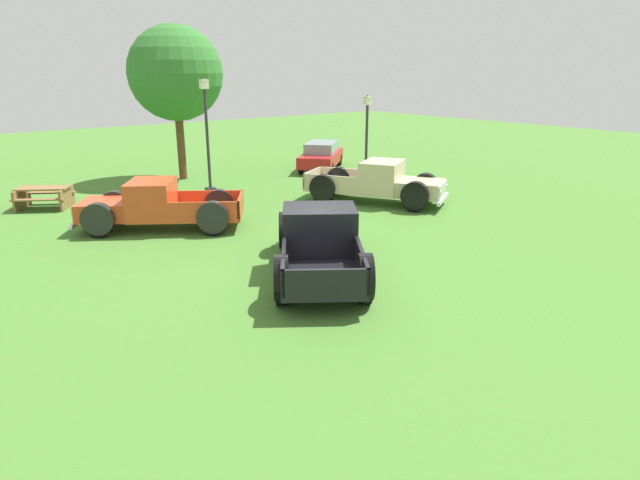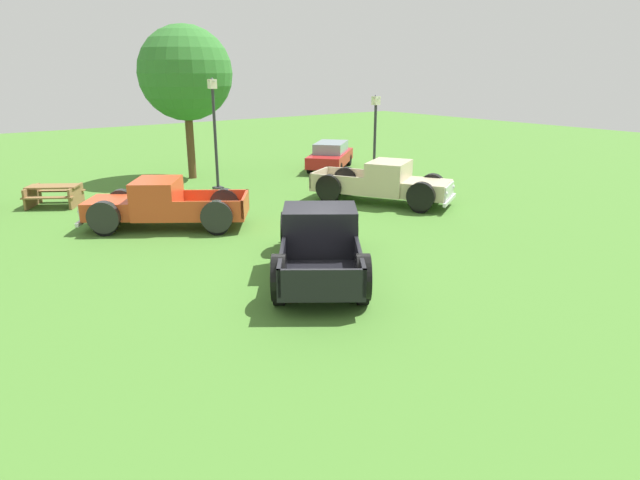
{
  "view_description": "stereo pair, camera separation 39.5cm",
  "coord_description": "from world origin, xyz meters",
  "px_view_note": "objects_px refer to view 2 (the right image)",
  "views": [
    {
      "loc": [
        -7.96,
        -10.15,
        4.89
      ],
      "look_at": [
        -0.09,
        -0.28,
        0.9
      ],
      "focal_mm": 30.32,
      "sensor_mm": 36.0,
      "label": 1
    },
    {
      "loc": [
        -7.65,
        -10.39,
        4.89
      ],
      "look_at": [
        -0.09,
        -0.28,
        0.9
      ],
      "focal_mm": 30.32,
      "sensor_mm": 36.0,
      "label": 2
    }
  ],
  "objects_px": {
    "lamp_post_far": "(215,134)",
    "picnic_table": "(54,193)",
    "pickup_truck_foreground": "(320,240)",
    "pickup_truck_behind_right": "(390,184)",
    "pickup_truck_behind_left": "(156,205)",
    "lamp_post_near": "(375,138)",
    "oak_tree_east": "(185,74)",
    "sedan_distant_a": "(330,155)"
  },
  "relations": [
    {
      "from": "sedan_distant_a",
      "to": "picnic_table",
      "type": "relative_size",
      "value": 1.81
    },
    {
      "from": "lamp_post_near",
      "to": "oak_tree_east",
      "type": "bearing_deg",
      "value": 134.76
    },
    {
      "from": "pickup_truck_behind_left",
      "to": "picnic_table",
      "type": "height_order",
      "value": "pickup_truck_behind_left"
    },
    {
      "from": "pickup_truck_behind_left",
      "to": "lamp_post_far",
      "type": "distance_m",
      "value": 5.55
    },
    {
      "from": "pickup_truck_behind_left",
      "to": "lamp_post_far",
      "type": "relative_size",
      "value": 1.14
    },
    {
      "from": "pickup_truck_foreground",
      "to": "oak_tree_east",
      "type": "relative_size",
      "value": 0.8
    },
    {
      "from": "pickup_truck_behind_left",
      "to": "sedan_distant_a",
      "type": "xyz_separation_m",
      "value": [
        11.08,
        5.15,
        -0.03
      ]
    },
    {
      "from": "pickup_truck_behind_right",
      "to": "sedan_distant_a",
      "type": "distance_m",
      "value": 7.79
    },
    {
      "from": "lamp_post_far",
      "to": "sedan_distant_a",
      "type": "bearing_deg",
      "value": 12.68
    },
    {
      "from": "pickup_truck_foreground",
      "to": "pickup_truck_behind_right",
      "type": "height_order",
      "value": "pickup_truck_foreground"
    },
    {
      "from": "oak_tree_east",
      "to": "pickup_truck_foreground",
      "type": "bearing_deg",
      "value": -100.57
    },
    {
      "from": "sedan_distant_a",
      "to": "lamp_post_near",
      "type": "xyz_separation_m",
      "value": [
        -0.65,
        -4.02,
        1.31
      ]
    },
    {
      "from": "pickup_truck_foreground",
      "to": "pickup_truck_behind_right",
      "type": "relative_size",
      "value": 0.99
    },
    {
      "from": "lamp_post_far",
      "to": "pickup_truck_foreground",
      "type": "bearing_deg",
      "value": -101.64
    },
    {
      "from": "pickup_truck_behind_left",
      "to": "lamp_post_far",
      "type": "xyz_separation_m",
      "value": [
        3.93,
        3.54,
        1.66
      ]
    },
    {
      "from": "pickup_truck_behind_right",
      "to": "lamp_post_near",
      "type": "xyz_separation_m",
      "value": [
        2.14,
        3.26,
        1.26
      ]
    },
    {
      "from": "pickup_truck_behind_right",
      "to": "oak_tree_east",
      "type": "relative_size",
      "value": 0.81
    },
    {
      "from": "sedan_distant_a",
      "to": "picnic_table",
      "type": "bearing_deg",
      "value": -179.93
    },
    {
      "from": "pickup_truck_foreground",
      "to": "pickup_truck_behind_left",
      "type": "distance_m",
      "value": 6.5
    },
    {
      "from": "pickup_truck_foreground",
      "to": "oak_tree_east",
      "type": "height_order",
      "value": "oak_tree_east"
    },
    {
      "from": "pickup_truck_behind_right",
      "to": "lamp_post_far",
      "type": "bearing_deg",
      "value": 127.59
    },
    {
      "from": "picnic_table",
      "to": "pickup_truck_foreground",
      "type": "bearing_deg",
      "value": -70.86
    },
    {
      "from": "oak_tree_east",
      "to": "pickup_truck_behind_right",
      "type": "bearing_deg",
      "value": -67.44
    },
    {
      "from": "pickup_truck_foreground",
      "to": "sedan_distant_a",
      "type": "relative_size",
      "value": 1.3
    },
    {
      "from": "pickup_truck_foreground",
      "to": "lamp_post_far",
      "type": "distance_m",
      "value": 10.08
    },
    {
      "from": "lamp_post_far",
      "to": "picnic_table",
      "type": "xyz_separation_m",
      "value": [
        -5.94,
        1.59,
        -1.92
      ]
    },
    {
      "from": "pickup_truck_foreground",
      "to": "picnic_table",
      "type": "relative_size",
      "value": 2.36
    },
    {
      "from": "lamp_post_near",
      "to": "oak_tree_east",
      "type": "distance_m",
      "value": 8.94
    },
    {
      "from": "pickup_truck_behind_left",
      "to": "picnic_table",
      "type": "bearing_deg",
      "value": 111.39
    },
    {
      "from": "lamp_post_far",
      "to": "pickup_truck_behind_left",
      "type": "bearing_deg",
      "value": -137.98
    },
    {
      "from": "lamp_post_far",
      "to": "oak_tree_east",
      "type": "bearing_deg",
      "value": 82.32
    },
    {
      "from": "pickup_truck_behind_left",
      "to": "sedan_distant_a",
      "type": "distance_m",
      "value": 12.22
    },
    {
      "from": "pickup_truck_foreground",
      "to": "pickup_truck_behind_left",
      "type": "bearing_deg",
      "value": 107.23
    },
    {
      "from": "pickup_truck_foreground",
      "to": "lamp_post_far",
      "type": "height_order",
      "value": "lamp_post_far"
    },
    {
      "from": "lamp_post_far",
      "to": "lamp_post_near",
      "type": "bearing_deg",
      "value": -20.33
    },
    {
      "from": "pickup_truck_foreground",
      "to": "picnic_table",
      "type": "bearing_deg",
      "value": 109.14
    },
    {
      "from": "pickup_truck_foreground",
      "to": "picnic_table",
      "type": "distance_m",
      "value": 12.01
    },
    {
      "from": "lamp_post_far",
      "to": "picnic_table",
      "type": "height_order",
      "value": "lamp_post_far"
    },
    {
      "from": "picnic_table",
      "to": "pickup_truck_behind_left",
      "type": "bearing_deg",
      "value": -68.61
    },
    {
      "from": "pickup_truck_foreground",
      "to": "lamp_post_near",
      "type": "xyz_separation_m",
      "value": [
        8.5,
        7.34,
        1.24
      ]
    },
    {
      "from": "pickup_truck_foreground",
      "to": "pickup_truck_behind_right",
      "type": "distance_m",
      "value": 7.57
    },
    {
      "from": "sedan_distant_a",
      "to": "lamp_post_far",
      "type": "distance_m",
      "value": 7.52
    }
  ]
}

